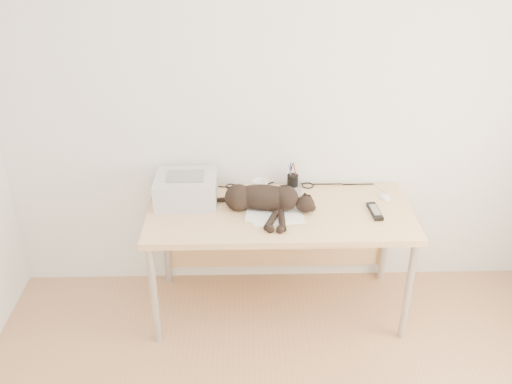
{
  "coord_description": "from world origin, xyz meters",
  "views": [
    {
      "loc": [
        -0.22,
        -1.57,
        2.48
      ],
      "look_at": [
        -0.15,
        1.34,
        0.9
      ],
      "focal_mm": 40.0,
      "sensor_mm": 36.0,
      "label": 1
    }
  ],
  "objects_px": {
    "cat": "(260,199)",
    "pen_cup": "(293,182)",
    "desk": "(279,222)",
    "mug": "(260,187)",
    "mouse": "(385,196)",
    "printer": "(186,189)"
  },
  "relations": [
    {
      "from": "printer",
      "to": "mug",
      "type": "bearing_deg",
      "value": 10.03
    },
    {
      "from": "printer",
      "to": "mug",
      "type": "distance_m",
      "value": 0.47
    },
    {
      "from": "printer",
      "to": "cat",
      "type": "distance_m",
      "value": 0.47
    },
    {
      "from": "printer",
      "to": "cat",
      "type": "relative_size",
      "value": 0.51
    },
    {
      "from": "printer",
      "to": "mouse",
      "type": "bearing_deg",
      "value": 0.32
    },
    {
      "from": "mouse",
      "to": "desk",
      "type": "bearing_deg",
      "value": 166.09
    },
    {
      "from": "cat",
      "to": "pen_cup",
      "type": "xyz_separation_m",
      "value": [
        0.22,
        0.26,
        -0.02
      ]
    },
    {
      "from": "desk",
      "to": "cat",
      "type": "bearing_deg",
      "value": -150.35
    },
    {
      "from": "mug",
      "to": "mouse",
      "type": "relative_size",
      "value": 0.93
    },
    {
      "from": "desk",
      "to": "mouse",
      "type": "relative_size",
      "value": 15.05
    },
    {
      "from": "mug",
      "to": "pen_cup",
      "type": "distance_m",
      "value": 0.22
    },
    {
      "from": "printer",
      "to": "cat",
      "type": "height_order",
      "value": "printer"
    },
    {
      "from": "cat",
      "to": "pen_cup",
      "type": "bearing_deg",
      "value": 59.01
    },
    {
      "from": "pen_cup",
      "to": "mouse",
      "type": "bearing_deg",
      "value": -13.72
    },
    {
      "from": "mouse",
      "to": "pen_cup",
      "type": "bearing_deg",
      "value": 147.72
    },
    {
      "from": "desk",
      "to": "pen_cup",
      "type": "relative_size",
      "value": 8.77
    },
    {
      "from": "printer",
      "to": "mouse",
      "type": "height_order",
      "value": "printer"
    },
    {
      "from": "pen_cup",
      "to": "mouse",
      "type": "relative_size",
      "value": 1.72
    },
    {
      "from": "desk",
      "to": "pen_cup",
      "type": "bearing_deg",
      "value": 63.31
    },
    {
      "from": "mug",
      "to": "pen_cup",
      "type": "relative_size",
      "value": 0.54
    },
    {
      "from": "pen_cup",
      "to": "printer",
      "type": "bearing_deg",
      "value": -167.64
    },
    {
      "from": "cat",
      "to": "mug",
      "type": "relative_size",
      "value": 7.36
    }
  ]
}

